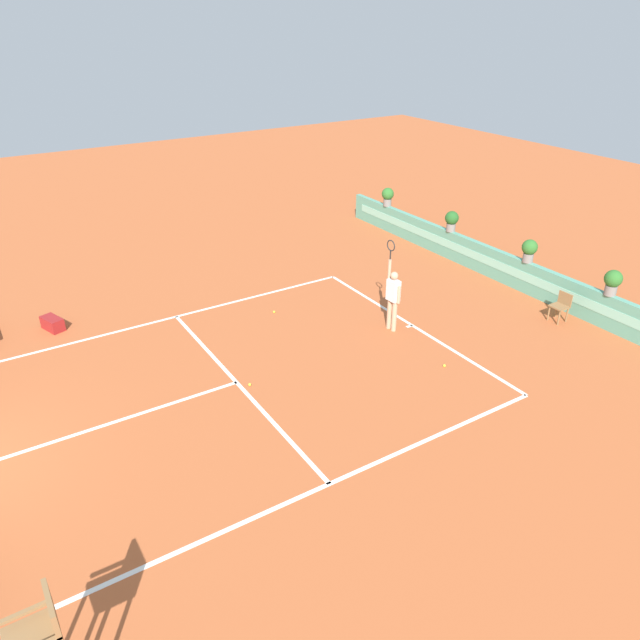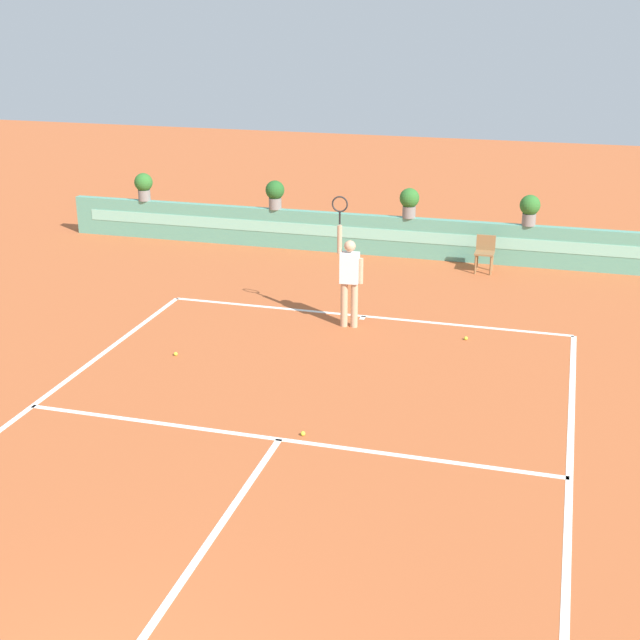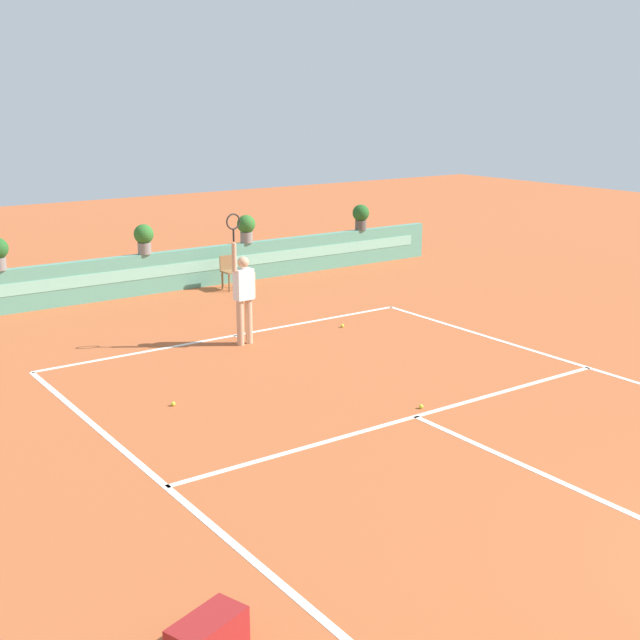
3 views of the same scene
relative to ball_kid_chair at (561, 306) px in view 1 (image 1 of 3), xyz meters
name	(u,v)px [view 1 (image 1 of 3)]	position (x,y,z in m)	size (l,w,h in m)	color
ground_plane	(221,387)	(-2.02, -9.66, -0.48)	(60.00, 60.00, 0.00)	#B2562D
court_lines	(248,378)	(-2.02, -8.94, -0.47)	(8.32, 11.94, 0.01)	white
back_wall_barrier	(523,276)	(-2.02, 0.73, 0.02)	(18.00, 0.21, 1.00)	#599E84
ball_kid_chair	(561,306)	(0.00, 0.00, 0.00)	(0.44, 0.44, 0.85)	olive
gear_bag	(53,323)	(-7.23, -12.45, -0.30)	(0.70, 0.36, 0.36)	maroon
tennis_player	(393,295)	(-2.17, -4.42, 0.57)	(0.62, 0.24, 2.58)	tan
tennis_ball_near_baseline	(274,312)	(-4.81, -6.72, -0.44)	(0.07, 0.07, 0.07)	#CCE033
tennis_ball_mid_court	(250,385)	(-1.72, -9.05, -0.44)	(0.07, 0.07, 0.07)	#CCE033
tennis_ball_by_sideline	(444,366)	(0.13, -4.53, -0.44)	(0.07, 0.07, 0.07)	#CCE033
potted_plant_left	(452,220)	(-5.38, 0.73, 0.93)	(0.48, 0.48, 0.72)	gray
potted_plant_right	(613,281)	(0.91, 0.73, 0.93)	(0.48, 0.48, 0.72)	gray
potted_plant_centre	(529,249)	(-1.95, 0.73, 0.93)	(0.48, 0.48, 0.72)	gray
potted_plant_far_left	(388,196)	(-9.02, 0.73, 0.93)	(0.48, 0.48, 0.72)	gray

